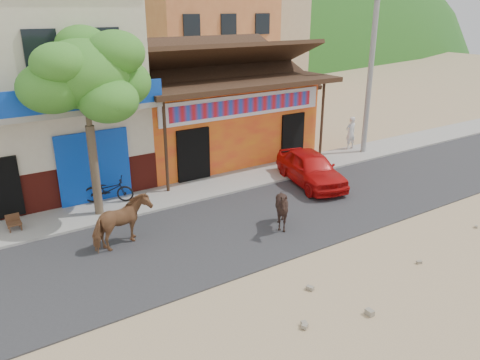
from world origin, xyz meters
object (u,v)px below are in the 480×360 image
at_px(utility_pole, 371,66).
at_px(red_car, 311,168).
at_px(cow_dark, 282,209).
at_px(scooter, 108,190).
at_px(tree, 90,126).
at_px(cow_tan, 122,223).
at_px(cafe_chair_right, 13,217).
at_px(pedestrian, 351,133).

relative_size(utility_pole, red_car, 2.06).
xyz_separation_m(cow_dark, scooter, (-3.90, 4.91, -0.14)).
relative_size(tree, cow_dark, 4.45).
bearing_deg(scooter, red_car, -80.59).
relative_size(utility_pole, cow_dark, 5.93).
xyz_separation_m(cow_tan, red_car, (7.97, 0.92, -0.08)).
bearing_deg(utility_pole, cow_dark, -152.33).
distance_m(red_car, scooter, 7.68).
bearing_deg(red_car, utility_pole, 33.89).
relative_size(red_car, cafe_chair_right, 4.40).
height_order(pedestrian, cafe_chair_right, pedestrian).
height_order(scooter, cafe_chair_right, scooter).
height_order(tree, cow_dark, tree).
height_order(tree, pedestrian, tree).
distance_m(cow_dark, pedestrian, 9.55).
distance_m(utility_pole, cow_tan, 13.56).
bearing_deg(red_car, cafe_chair_right, -175.83).
height_order(utility_pole, scooter, utility_pole).
bearing_deg(tree, utility_pole, 0.90).
bearing_deg(scooter, tree, 168.71).
bearing_deg(tree, cow_tan, -91.39).
bearing_deg(cow_dark, tree, -145.69).
relative_size(cow_dark, pedestrian, 0.86).
height_order(tree, red_car, tree).
distance_m(tree, cow_dark, 6.58).
bearing_deg(cafe_chair_right, red_car, -10.65).
relative_size(utility_pole, scooter, 4.65).
relative_size(pedestrian, cafe_chair_right, 1.79).
bearing_deg(cafe_chair_right, cow_tan, -47.98).
distance_m(red_car, pedestrian, 5.32).
distance_m(utility_pole, red_car, 6.23).
distance_m(tree, utility_pole, 12.84).
xyz_separation_m(tree, red_car, (7.91, -1.59, -2.42)).
xyz_separation_m(utility_pole, cafe_chair_right, (-15.39, -0.01, -3.56)).
relative_size(red_car, scooter, 2.25).
height_order(utility_pole, cafe_chair_right, utility_pole).
distance_m(scooter, cafe_chair_right, 3.24).
height_order(cow_dark, red_car, cow_dark).
distance_m(utility_pole, cafe_chair_right, 15.79).
bearing_deg(red_car, cow_tan, -159.60).
bearing_deg(scooter, cow_tan, -164.22).
height_order(tree, cow_tan, tree).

